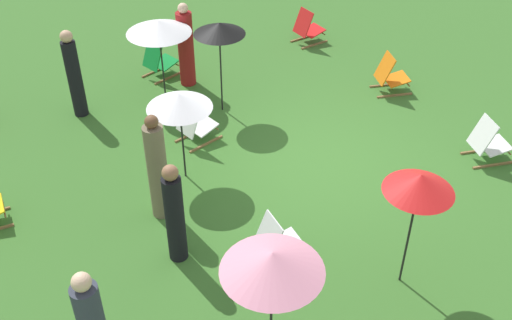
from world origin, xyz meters
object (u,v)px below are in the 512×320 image
deckchair_8 (390,76)px  umbrella_2 (272,262)px  umbrella_0 (179,101)px  person_4 (74,75)px  deckchair_6 (277,243)px  deckchair_9 (159,61)px  umbrella_4 (420,183)px  umbrella_3 (219,29)px  deckchair_2 (308,28)px  person_3 (186,47)px  umbrella_1 (158,27)px  deckchair_5 (195,124)px  deckchair_7 (488,142)px  person_0 (175,215)px  person_1 (157,170)px

deckchair_8 → umbrella_2: bearing=147.2°
umbrella_0 → person_4: 3.04m
deckchair_6 → deckchair_9: size_ratio=0.96×
deckchair_8 → person_4: person_4 is taller
deckchair_8 → umbrella_4: bearing=160.5°
deckchair_8 → umbrella_3: bearing=90.3°
deckchair_2 → deckchair_8: same height
umbrella_3 → person_3: umbrella_3 is taller
umbrella_1 → person_3: person_3 is taller
deckchair_5 → umbrella_2: bearing=152.3°
deckchair_6 → umbrella_0: size_ratio=0.51×
deckchair_2 → deckchair_8: (-2.72, -0.29, 0.00)m
deckchair_2 → deckchair_7: bearing=178.3°
deckchair_5 → person_0: 2.96m
umbrella_2 → person_3: 7.23m
umbrella_4 → umbrella_3: bearing=2.9°
person_0 → umbrella_3: bearing=136.9°
deckchair_5 → deckchair_8: 4.26m
deckchair_7 → deckchair_5: bearing=70.9°
deckchair_8 → umbrella_4: size_ratio=0.46×
umbrella_2 → person_4: 6.87m
umbrella_4 → person_0: umbrella_4 is taller
deckchair_7 → person_3: size_ratio=0.48×
deckchair_5 → deckchair_9: (2.61, -0.29, 0.00)m
deckchair_7 → umbrella_3: (3.68, 3.38, 1.37)m
umbrella_4 → person_0: (1.90, 2.56, -0.95)m
person_3 → person_1: bearing=73.8°
deckchair_2 → person_3: size_ratio=0.47×
person_3 → person_4: size_ratio=1.01×
deckchair_9 → person_0: size_ratio=0.52×
umbrella_1 → person_0: 4.60m
deckchair_2 → person_3: person_3 is taller
umbrella_1 → umbrella_4: 6.28m
deckchair_2 → person_4: bearing=90.8°
umbrella_0 → umbrella_1: bearing=-14.0°
umbrella_3 → person_4: bearing=65.2°
deckchair_7 → deckchair_9: 6.82m
deckchair_2 → person_4: (-0.57, 5.59, 0.49)m
deckchair_7 → person_0: person_0 is taller
deckchair_6 → person_0: size_ratio=0.50×
umbrella_1 → umbrella_3: size_ratio=0.91×
umbrella_0 → person_0: size_ratio=0.98×
deckchair_5 → umbrella_0: 1.54m
umbrella_3 → person_4: 2.91m
umbrella_2 → umbrella_4: umbrella_2 is taller
umbrella_0 → umbrella_2: 4.05m
deckchair_8 → umbrella_1: umbrella_1 is taller
umbrella_2 → person_3: bearing=-15.2°
deckchair_2 → person_4: size_ratio=0.47×
deckchair_5 → person_4: 2.56m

